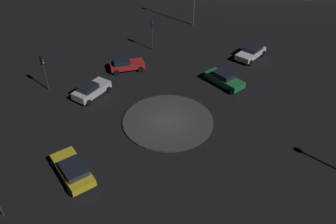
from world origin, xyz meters
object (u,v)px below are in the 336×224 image
object	(u,v)px
car_yellow	(73,170)
car_silver	(91,90)
car_green	(224,79)
car_red	(126,64)
car_white	(251,52)
traffic_light_west	(43,66)
traffic_light_northwest	(152,29)

from	to	relation	value
car_yellow	car_silver	xyz separation A→B (m)	(-7.22, 8.54, 0.09)
car_silver	car_green	bearing A→B (deg)	-47.10
car_silver	car_red	bearing A→B (deg)	4.88
car_white	traffic_light_west	xyz separation A→B (m)	(-14.05, -19.74, 2.08)
car_red	car_silver	bearing A→B (deg)	-134.31
car_silver	traffic_light_west	size ratio (longest dim) A/B	1.04
car_red	car_yellow	bearing A→B (deg)	-113.54
car_red	traffic_light_west	size ratio (longest dim) A/B	1.04
car_green	car_yellow	bearing A→B (deg)	-85.00
car_red	car_green	world-z (taller)	car_green
car_white	traffic_light_west	bearing A→B (deg)	-31.58
car_silver	traffic_light_west	xyz separation A→B (m)	(-4.57, -1.93, 2.07)
traffic_light_west	traffic_light_northwest	size ratio (longest dim) A/B	0.99
car_green	car_red	bearing A→B (deg)	-146.49
car_white	car_green	size ratio (longest dim) A/B	0.96
car_red	traffic_light_west	world-z (taller)	traffic_light_west
car_green	traffic_light_northwest	xyz separation A→B (m)	(-11.69, 2.03, 2.13)
car_white	car_yellow	bearing A→B (deg)	-1.02
traffic_light_northwest	car_silver	bearing A→B (deg)	-36.23
car_yellow	traffic_light_northwest	distance (m)	22.79
car_red	traffic_light_northwest	xyz separation A→B (m)	(-0.90, 6.03, 2.16)
car_green	traffic_light_west	size ratio (longest dim) A/B	1.18
car_green	traffic_light_northwest	distance (m)	12.06
car_red	car_green	size ratio (longest dim) A/B	0.88
car_green	car_silver	bearing A→B (deg)	-120.90
car_yellow	car_green	size ratio (longest dim) A/B	1.04
car_green	traffic_light_west	distance (m)	19.04
car_yellow	traffic_light_west	world-z (taller)	traffic_light_west
car_white	car_green	distance (m)	7.58
traffic_light_west	car_red	bearing A→B (deg)	51.99
car_silver	traffic_light_west	world-z (taller)	traffic_light_west
traffic_light_northwest	car_yellow	bearing A→B (deg)	-21.08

